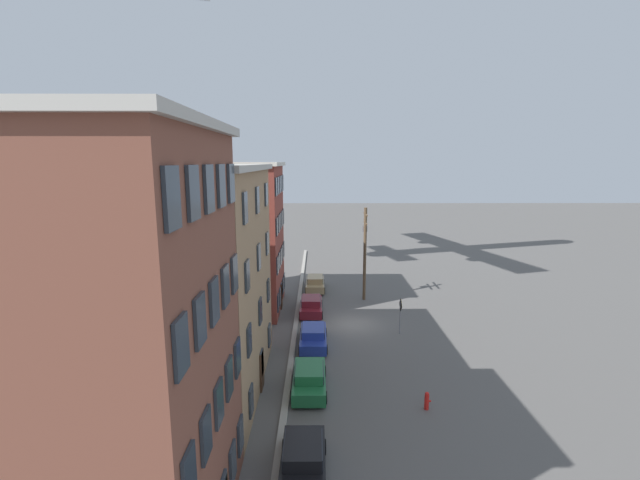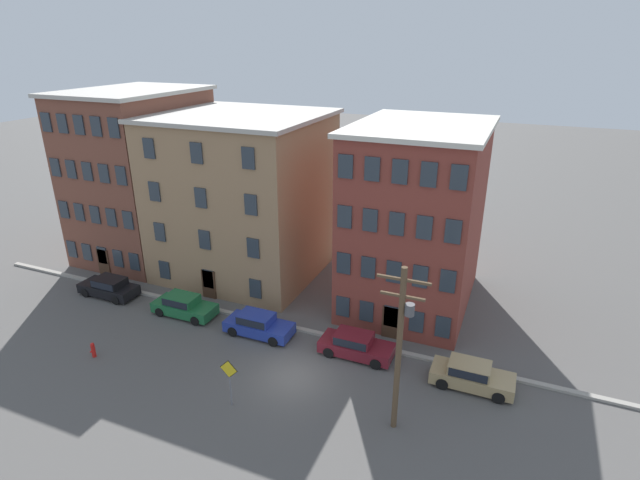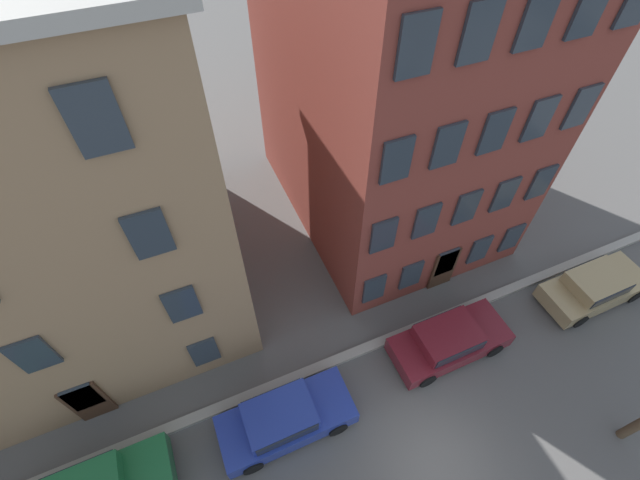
{
  "view_description": "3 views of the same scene",
  "coord_description": "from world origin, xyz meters",
  "px_view_note": "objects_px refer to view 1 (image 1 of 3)",
  "views": [
    {
      "loc": [
        -32.06,
        2.8,
        12.67
      ],
      "look_at": [
        1.79,
        2.58,
        6.45
      ],
      "focal_mm": 24.0,
      "sensor_mm": 36.0,
      "label": 1
    },
    {
      "loc": [
        10.26,
        -20.7,
        17.68
      ],
      "look_at": [
        -0.64,
        5.34,
        6.2
      ],
      "focal_mm": 28.0,
      "sensor_mm": 36.0,
      "label": 2
    },
    {
      "loc": [
        -4.66,
        -1.45,
        15.05
      ],
      "look_at": [
        -1.74,
        5.39,
        6.17
      ],
      "focal_mm": 24.0,
      "sensor_mm": 36.0,
      "label": 3
    }
  ],
  "objects_px": {
    "utility_pole": "(365,248)",
    "car_green": "(309,377)",
    "car_maroon": "(311,305)",
    "fire_hydrant": "(427,400)",
    "caution_sign": "(400,310)",
    "car_black": "(303,460)",
    "car_tan": "(315,283)",
    "car_blue": "(313,335)"
  },
  "relations": [
    {
      "from": "car_blue",
      "to": "fire_hydrant",
      "type": "height_order",
      "value": "car_blue"
    },
    {
      "from": "car_tan",
      "to": "fire_hydrant",
      "type": "height_order",
      "value": "car_tan"
    },
    {
      "from": "car_maroon",
      "to": "caution_sign",
      "type": "bearing_deg",
      "value": -123.81
    },
    {
      "from": "utility_pole",
      "to": "car_green",
      "type": "bearing_deg",
      "value": 163.35
    },
    {
      "from": "car_tan",
      "to": "utility_pole",
      "type": "bearing_deg",
      "value": -123.41
    },
    {
      "from": "caution_sign",
      "to": "utility_pole",
      "type": "height_order",
      "value": "utility_pole"
    },
    {
      "from": "car_green",
      "to": "caution_sign",
      "type": "xyz_separation_m",
      "value": [
        7.91,
        -6.6,
        1.12
      ]
    },
    {
      "from": "car_black",
      "to": "car_maroon",
      "type": "xyz_separation_m",
      "value": [
        19.12,
        -0.06,
        0.0
      ]
    },
    {
      "from": "car_blue",
      "to": "utility_pole",
      "type": "bearing_deg",
      "value": -24.5
    },
    {
      "from": "car_maroon",
      "to": "fire_hydrant",
      "type": "height_order",
      "value": "car_maroon"
    },
    {
      "from": "utility_pole",
      "to": "car_black",
      "type": "bearing_deg",
      "value": 167.78
    },
    {
      "from": "utility_pole",
      "to": "car_maroon",
      "type": "bearing_deg",
      "value": 127.23
    },
    {
      "from": "car_green",
      "to": "car_blue",
      "type": "bearing_deg",
      "value": -1.61
    },
    {
      "from": "car_tan",
      "to": "caution_sign",
      "type": "xyz_separation_m",
      "value": [
        -11.2,
        -6.37,
        1.12
      ]
    },
    {
      "from": "utility_pole",
      "to": "car_blue",
      "type": "bearing_deg",
      "value": 155.5
    },
    {
      "from": "car_green",
      "to": "fire_hydrant",
      "type": "xyz_separation_m",
      "value": [
        -1.95,
        -6.12,
        -0.27
      ]
    },
    {
      "from": "car_maroon",
      "to": "car_tan",
      "type": "bearing_deg",
      "value": -2.61
    },
    {
      "from": "car_black",
      "to": "car_blue",
      "type": "relative_size",
      "value": 1.0
    },
    {
      "from": "car_maroon",
      "to": "utility_pole",
      "type": "bearing_deg",
      "value": -52.77
    },
    {
      "from": "car_blue",
      "to": "utility_pole",
      "type": "relative_size",
      "value": 0.51
    },
    {
      "from": "car_tan",
      "to": "caution_sign",
      "type": "relative_size",
      "value": 1.59
    },
    {
      "from": "car_blue",
      "to": "utility_pole",
      "type": "distance_m",
      "value": 11.93
    },
    {
      "from": "car_black",
      "to": "caution_sign",
      "type": "xyz_separation_m",
      "value": [
        14.65,
        -6.73,
        1.12
      ]
    },
    {
      "from": "car_tan",
      "to": "caution_sign",
      "type": "bearing_deg",
      "value": -150.39
    },
    {
      "from": "car_black",
      "to": "car_tan",
      "type": "height_order",
      "value": "same"
    },
    {
      "from": "caution_sign",
      "to": "car_black",
      "type": "bearing_deg",
      "value": 155.31
    },
    {
      "from": "car_green",
      "to": "car_blue",
      "type": "height_order",
      "value": "same"
    },
    {
      "from": "car_blue",
      "to": "car_tan",
      "type": "bearing_deg",
      "value": -0.29
    },
    {
      "from": "car_maroon",
      "to": "fire_hydrant",
      "type": "distance_m",
      "value": 15.61
    },
    {
      "from": "car_maroon",
      "to": "utility_pole",
      "type": "relative_size",
      "value": 0.51
    },
    {
      "from": "caution_sign",
      "to": "utility_pole",
      "type": "bearing_deg",
      "value": 12.33
    },
    {
      "from": "utility_pole",
      "to": "car_tan",
      "type": "bearing_deg",
      "value": 56.59
    },
    {
      "from": "car_black",
      "to": "car_maroon",
      "type": "relative_size",
      "value": 1.0
    },
    {
      "from": "car_blue",
      "to": "car_maroon",
      "type": "relative_size",
      "value": 1.0
    },
    {
      "from": "car_maroon",
      "to": "car_tan",
      "type": "height_order",
      "value": "same"
    },
    {
      "from": "car_tan",
      "to": "fire_hydrant",
      "type": "bearing_deg",
      "value": -164.37
    },
    {
      "from": "car_green",
      "to": "fire_hydrant",
      "type": "distance_m",
      "value": 6.43
    },
    {
      "from": "fire_hydrant",
      "to": "car_black",
      "type": "bearing_deg",
      "value": 127.42
    },
    {
      "from": "car_black",
      "to": "fire_hydrant",
      "type": "relative_size",
      "value": 4.58
    },
    {
      "from": "car_maroon",
      "to": "fire_hydrant",
      "type": "relative_size",
      "value": 4.58
    },
    {
      "from": "car_tan",
      "to": "fire_hydrant",
      "type": "distance_m",
      "value": 21.87
    },
    {
      "from": "car_blue",
      "to": "fire_hydrant",
      "type": "relative_size",
      "value": 4.58
    }
  ]
}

